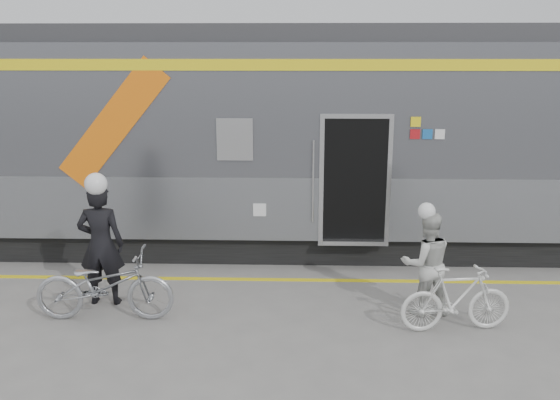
{
  "coord_description": "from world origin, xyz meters",
  "views": [
    {
      "loc": [
        -0.53,
        -6.98,
        3.68
      ],
      "look_at": [
        -0.78,
        1.6,
        1.5
      ],
      "focal_mm": 38.0,
      "sensor_mm": 36.0,
      "label": 1
    }
  ],
  "objects_px": {
    "bicycle_left": "(105,285)",
    "bicycle_right": "(456,299)",
    "woman": "(426,263)",
    "man": "(101,244)"
  },
  "relations": [
    {
      "from": "bicycle_left",
      "to": "woman",
      "type": "distance_m",
      "value": 4.52
    },
    {
      "from": "man",
      "to": "bicycle_left",
      "type": "height_order",
      "value": "man"
    },
    {
      "from": "man",
      "to": "bicycle_left",
      "type": "xyz_separation_m",
      "value": [
        0.2,
        -0.55,
        -0.41
      ]
    },
    {
      "from": "bicycle_right",
      "to": "bicycle_left",
      "type": "bearing_deg",
      "value": 80.43
    },
    {
      "from": "man",
      "to": "woman",
      "type": "bearing_deg",
      "value": 175.65
    },
    {
      "from": "bicycle_left",
      "to": "woman",
      "type": "xyz_separation_m",
      "value": [
        4.5,
        0.34,
        0.25
      ]
    },
    {
      "from": "bicycle_left",
      "to": "bicycle_right",
      "type": "distance_m",
      "value": 4.81
    },
    {
      "from": "man",
      "to": "bicycle_right",
      "type": "bearing_deg",
      "value": 169.58
    },
    {
      "from": "bicycle_left",
      "to": "bicycle_right",
      "type": "xyz_separation_m",
      "value": [
        4.8,
        -0.21,
        -0.05
      ]
    },
    {
      "from": "man",
      "to": "bicycle_right",
      "type": "height_order",
      "value": "man"
    }
  ]
}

